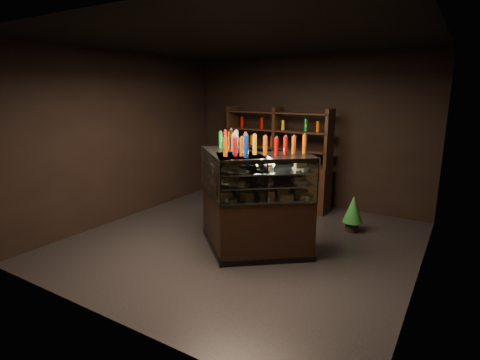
% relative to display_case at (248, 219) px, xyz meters
% --- Properties ---
extents(ground, '(5.00, 5.00, 0.00)m').
position_rel_display_case_xyz_m(ground, '(-0.23, 0.26, -0.49)').
color(ground, black).
rests_on(ground, ground).
extents(room_shell, '(5.02, 5.02, 3.01)m').
position_rel_display_case_xyz_m(room_shell, '(-0.23, 0.26, 1.45)').
color(room_shell, black).
rests_on(room_shell, ground).
extents(display_case, '(2.01, 1.41, 1.47)m').
position_rel_display_case_xyz_m(display_case, '(0.00, 0.00, 0.00)').
color(display_case, black).
rests_on(display_case, ground).
extents(food_display, '(1.62, 0.96, 0.45)m').
position_rel_display_case_xyz_m(food_display, '(-0.00, -0.01, 0.61)').
color(food_display, '#D89D4D').
rests_on(food_display, display_case).
extents(bottles_top, '(1.44, 0.81, 0.30)m').
position_rel_display_case_xyz_m(bottles_top, '(0.00, 0.00, 1.11)').
color(bottles_top, yellow).
rests_on(bottles_top, display_case).
extents(potted_conifer, '(0.33, 0.33, 0.70)m').
position_rel_display_case_xyz_m(potted_conifer, '(1.11, 1.59, -0.09)').
color(potted_conifer, black).
rests_on(potted_conifer, ground).
extents(back_shelving, '(2.24, 0.49, 2.00)m').
position_rel_display_case_xyz_m(back_shelving, '(-0.67, 2.31, 0.12)').
color(back_shelving, black).
rests_on(back_shelving, ground).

